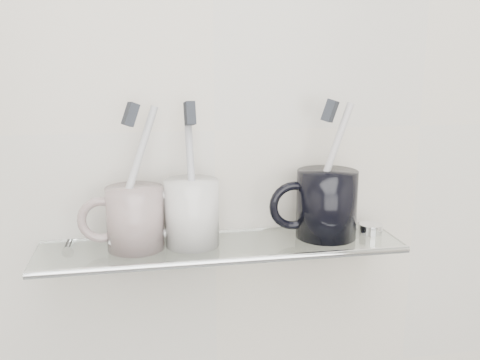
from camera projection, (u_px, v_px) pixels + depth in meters
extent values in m
plane|color=beige|center=(214.00, 131.00, 0.77)|extent=(2.50, 0.00, 2.50)
cube|color=silver|center=(222.00, 247.00, 0.74)|extent=(0.50, 0.12, 0.01)
cylinder|color=silver|center=(228.00, 261.00, 0.69)|extent=(0.50, 0.01, 0.01)
cylinder|color=silver|center=(69.00, 252.00, 0.75)|extent=(0.02, 0.03, 0.02)
cylinder|color=silver|center=(351.00, 235.00, 0.83)|extent=(0.02, 0.03, 0.02)
cylinder|color=silver|center=(135.00, 218.00, 0.71)|extent=(0.08, 0.08, 0.08)
torus|color=silver|center=(101.00, 220.00, 0.71)|extent=(0.06, 0.01, 0.06)
cylinder|color=silver|center=(133.00, 175.00, 0.70)|extent=(0.07, 0.04, 0.18)
cube|color=#25292F|center=(130.00, 114.00, 0.68)|extent=(0.03, 0.03, 0.03)
cylinder|color=silver|center=(192.00, 213.00, 0.73)|extent=(0.09, 0.09, 0.09)
torus|color=silver|center=(160.00, 214.00, 0.72)|extent=(0.07, 0.01, 0.07)
cylinder|color=#A4A4AD|center=(191.00, 173.00, 0.72)|extent=(0.02, 0.05, 0.19)
cube|color=#25292F|center=(190.00, 113.00, 0.70)|extent=(0.01, 0.03, 0.03)
cylinder|color=black|center=(327.00, 204.00, 0.76)|extent=(0.09, 0.09, 0.10)
torus|color=black|center=(293.00, 206.00, 0.75)|extent=(0.07, 0.01, 0.07)
cylinder|color=silver|center=(328.00, 168.00, 0.75)|extent=(0.07, 0.02, 0.19)
cube|color=#25292F|center=(330.00, 111.00, 0.73)|extent=(0.03, 0.03, 0.03)
cylinder|color=silver|center=(371.00, 229.00, 0.78)|extent=(0.03, 0.03, 0.01)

